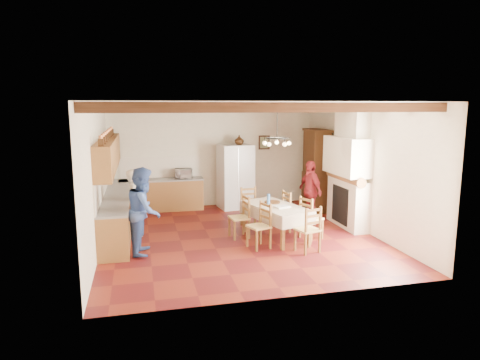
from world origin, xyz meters
The scene contains 31 objects.
floor centered at (0.00, 0.00, -0.01)m, with size 6.00×6.50×0.02m, color #501112.
ceiling centered at (0.00, 0.00, 3.01)m, with size 6.00×6.50×0.02m, color white.
wall_back centered at (0.00, 3.26, 1.50)m, with size 6.00×0.02×3.00m, color white.
wall_front centered at (0.00, -3.26, 1.50)m, with size 6.00×0.02×3.00m, color white.
wall_left centered at (-3.01, 0.00, 1.50)m, with size 0.02×6.50×3.00m, color white.
wall_right centered at (3.01, 0.00, 1.50)m, with size 0.02×6.50×3.00m, color white.
ceiling_beams centered at (0.00, 0.00, 2.91)m, with size 6.00×6.30×0.16m, color #321B0D, non-canonical shape.
lower_cabinets_left centered at (-2.70, 1.05, 0.43)m, with size 0.60×4.30×0.86m, color brown.
lower_cabinets_back centered at (-1.55, 2.95, 0.43)m, with size 2.30×0.60×0.86m, color brown.
countertop_left centered at (-2.70, 1.05, 0.88)m, with size 0.62×4.30×0.04m, color slate.
countertop_back centered at (-1.55, 2.95, 0.88)m, with size 2.34×0.62×0.04m, color slate.
backsplash_left centered at (-2.98, 1.05, 1.20)m, with size 0.03×4.30×0.60m, color beige.
backsplash_back centered at (-1.55, 3.23, 1.20)m, with size 2.30×0.03×0.60m, color beige.
upper_cabinets centered at (-2.83, 1.05, 1.85)m, with size 0.35×4.20×0.70m, color brown.
fireplace centered at (2.72, 0.20, 1.40)m, with size 0.56×1.60×2.80m, color beige, non-canonical shape.
wall_picture centered at (1.55, 3.23, 1.85)m, with size 0.34×0.03×0.42m, color black.
refrigerator centered at (0.55, 2.76, 0.92)m, with size 0.92×0.76×1.84m, color white.
hutch centered at (2.75, 2.06, 1.15)m, with size 0.53×1.26×2.29m, color #3A1F0C, non-canonical shape.
dining_table centered at (0.78, -0.30, 0.66)m, with size 1.32×1.88×0.75m.
chandelier centered at (0.78, -0.30, 2.25)m, with size 0.47×0.47×0.03m, color black.
chair_left_near centered at (0.22, -0.88, 0.48)m, with size 0.42×0.40×0.96m, color brown, non-canonical shape.
chair_left_far centered at (-0.01, -0.09, 0.48)m, with size 0.42×0.40×0.96m, color brown, non-canonical shape.
chair_right_near centered at (1.54, -0.51, 0.48)m, with size 0.42×0.40×0.96m, color brown, non-canonical shape.
chair_right_far centered at (1.37, 0.19, 0.48)m, with size 0.42×0.40×0.96m, color brown, non-canonical shape.
chair_end_near centered at (1.12, -1.33, 0.48)m, with size 0.42×0.40×0.96m, color brown, non-canonical shape.
chair_end_far centered at (0.47, 0.75, 0.48)m, with size 0.42×0.40×0.96m, color brown, non-canonical shape.
person_man centered at (-2.26, 0.36, 0.79)m, with size 0.57×0.38×1.57m, color silver.
person_woman_blue centered at (-2.09, -0.62, 0.87)m, with size 0.85×0.66×1.75m, color #3A58A0.
person_woman_red centered at (2.11, 0.95, 0.78)m, with size 0.92×0.38×1.56m, color #AA2933.
microwave centered at (-0.92, 2.95, 1.03)m, with size 0.48×0.33×0.27m, color silver.
fridge_vase centered at (0.67, 2.76, 1.98)m, with size 0.26×0.26×0.27m, color #3A1F0C.
Camera 1 is at (-2.15, -9.14, 2.93)m, focal length 32.00 mm.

